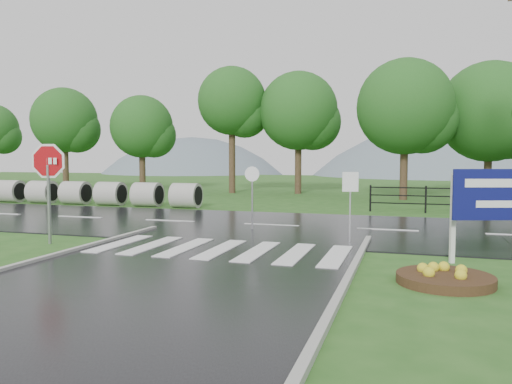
% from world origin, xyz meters
% --- Properties ---
extents(ground, '(120.00, 120.00, 0.00)m').
position_xyz_m(ground, '(0.00, 0.00, 0.00)').
color(ground, '#28581D').
rests_on(ground, ground).
extents(main_road, '(90.00, 8.00, 0.04)m').
position_xyz_m(main_road, '(0.00, 10.00, 0.00)').
color(main_road, black).
rests_on(main_road, ground).
extents(crosswalk, '(6.50, 2.80, 0.02)m').
position_xyz_m(crosswalk, '(0.00, 5.00, 0.06)').
color(crosswalk, silver).
rests_on(crosswalk, ground).
extents(fence_west, '(9.58, 0.08, 1.20)m').
position_xyz_m(fence_west, '(7.75, 16.00, 0.72)').
color(fence_west, black).
rests_on(fence_west, ground).
extents(hills, '(102.00, 48.00, 48.00)m').
position_xyz_m(hills, '(3.49, 65.00, -15.54)').
color(hills, slate).
rests_on(hills, ground).
extents(treeline, '(83.20, 5.20, 10.00)m').
position_xyz_m(treeline, '(1.00, 24.00, 0.00)').
color(treeline, '#1B5219').
rests_on(treeline, ground).
extents(culvert_pipes, '(11.80, 1.20, 1.20)m').
position_xyz_m(culvert_pipes, '(-10.92, 15.00, 0.60)').
color(culvert_pipes, '#9E9B93').
rests_on(culvert_pipes, ground).
extents(stop_sign, '(1.32, 0.28, 3.02)m').
position_xyz_m(stop_sign, '(-5.02, 4.64, 2.08)').
color(stop_sign, '#939399').
rests_on(stop_sign, ground).
extents(estate_billboard, '(2.43, 0.82, 2.19)m').
position_xyz_m(estate_billboard, '(6.80, 5.25, 1.51)').
color(estate_billboard, silver).
rests_on(estate_billboard, ground).
extents(flower_bed, '(1.84, 1.84, 0.37)m').
position_xyz_m(flower_bed, '(5.37, 3.16, 0.14)').
color(flower_bed, '#332111').
rests_on(flower_bed, ground).
extents(reg_sign_small, '(0.44, 0.15, 2.04)m').
position_xyz_m(reg_sign_small, '(3.08, 7.16, 1.45)').
color(reg_sign_small, '#939399').
rests_on(reg_sign_small, ground).
extents(reg_sign_round, '(0.50, 0.07, 2.14)m').
position_xyz_m(reg_sign_round, '(-0.33, 8.78, 1.37)').
color(reg_sign_round, '#939399').
rests_on(reg_sign_round, ground).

